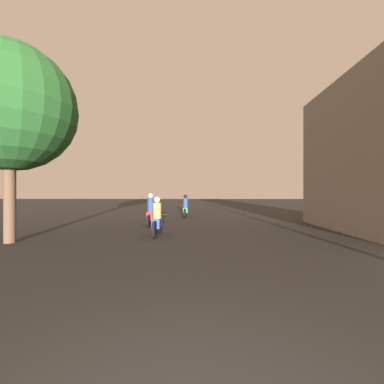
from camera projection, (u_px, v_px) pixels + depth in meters
The scene contains 4 objects.
motorcycle_blue at pixel (157, 220), 9.92m from camera, with size 0.60×1.94×1.50m.
motorcycle_red at pixel (151, 213), 12.82m from camera, with size 0.60×1.85×1.61m.
motorcycle_green at pixel (186, 208), 17.17m from camera, with size 0.60×1.97×1.51m.
street_tree at pixel (10, 108), 8.48m from camera, with size 4.21×4.21×6.59m.
Camera 1 is at (0.11, -1.41, 1.68)m, focal length 24.00 mm.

